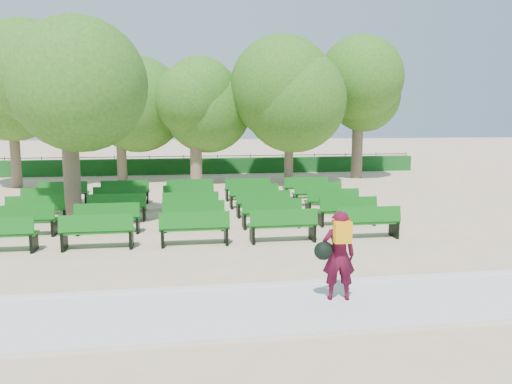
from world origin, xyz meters
TOP-DOWN VIEW (x-y plane):
  - ground at (0.00, 0.00)m, footprint 120.00×120.00m
  - paving at (0.00, -7.40)m, footprint 30.00×2.20m
  - curb at (0.00, -6.25)m, footprint 30.00×0.12m
  - hedge at (0.00, 14.00)m, footprint 26.00×0.70m
  - fence at (0.00, 14.40)m, footprint 26.00×0.10m
  - tree_line at (0.00, 10.00)m, footprint 21.80×6.80m
  - bench_array at (-0.95, 0.73)m, footprint 1.83×0.65m
  - tree_among at (-4.58, 0.56)m, footprint 3.80×3.80m
  - person at (1.45, -7.20)m, footprint 0.78×0.49m

SIDE VIEW (x-z plane):
  - ground at x=0.00m, z-range 0.00..0.00m
  - fence at x=0.00m, z-range -0.51..0.51m
  - tree_line at x=0.00m, z-range -3.52..3.52m
  - paving at x=0.00m, z-range 0.00..0.06m
  - curb at x=0.00m, z-range 0.00..0.10m
  - bench_array at x=-0.95m, z-range -0.48..0.66m
  - hedge at x=0.00m, z-range 0.00..0.90m
  - person at x=1.45m, z-range 0.09..1.70m
  - tree_among at x=-4.58m, z-range 1.04..6.60m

